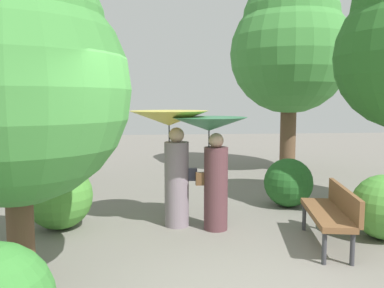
{
  "coord_description": "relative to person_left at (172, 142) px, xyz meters",
  "views": [
    {
      "loc": [
        -0.71,
        -3.64,
        2.05
      ],
      "look_at": [
        0.0,
        3.24,
        1.29
      ],
      "focal_mm": 37.58,
      "sensor_mm": 36.0,
      "label": 1
    }
  ],
  "objects": [
    {
      "name": "person_left",
      "position": [
        0.0,
        0.0,
        0.0
      ],
      "size": [
        1.26,
        1.26,
        1.87
      ],
      "rotation": [
        0.0,
        0.0,
        1.44
      ],
      "color": "gray",
      "rests_on": "ground"
    },
    {
      "name": "person_right",
      "position": [
        0.61,
        -0.25,
        -0.09
      ],
      "size": [
        1.19,
        1.19,
        1.78
      ],
      "rotation": [
        0.0,
        0.0,
        1.44
      ],
      "color": "#563338",
      "rests_on": "ground"
    },
    {
      "name": "park_bench",
      "position": [
        2.18,
        -1.15,
        -0.86
      ],
      "size": [
        0.77,
        1.57,
        0.83
      ],
      "rotation": [
        0.0,
        0.0,
        -1.76
      ],
      "color": "#38383D",
      "rests_on": "ground"
    },
    {
      "name": "tree_near_left",
      "position": [
        -1.77,
        -1.96,
        0.97
      ],
      "size": [
        2.46,
        2.46,
        3.72
      ],
      "color": "brown",
      "rests_on": "ground"
    },
    {
      "name": "tree_near_right",
      "position": [
        3.6,
        4.78,
        2.26
      ],
      "size": [
        3.38,
        3.38,
        5.59
      ],
      "color": "brown",
      "rests_on": "ground"
    },
    {
      "name": "tree_mid_left",
      "position": [
        -3.45,
        2.75,
        1.89
      ],
      "size": [
        3.29,
        3.29,
        5.12
      ],
      "color": "brown",
      "rests_on": "ground"
    },
    {
      "name": "bush_path_right",
      "position": [
        2.28,
        0.96,
        -0.9
      ],
      "size": [
        0.93,
        0.93,
        0.93
      ],
      "primitive_type": "sphere",
      "color": "#235B23",
      "rests_on": "ground"
    },
    {
      "name": "bush_behind_bench",
      "position": [
        -1.8,
        0.03,
        -0.84
      ],
      "size": [
        1.05,
        1.05,
        1.05
      ],
      "primitive_type": "sphere",
      "color": "#4C9338",
      "rests_on": "ground"
    }
  ]
}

